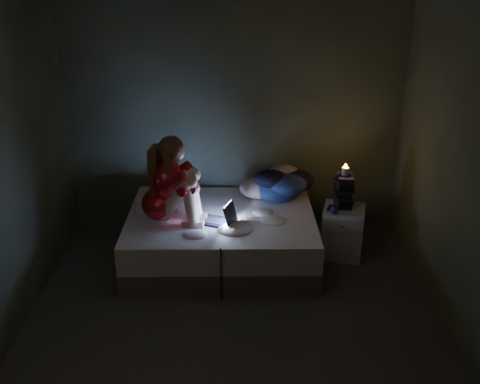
{
  "coord_description": "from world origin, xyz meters",
  "views": [
    {
      "loc": [
        0.0,
        -3.74,
        2.88
      ],
      "look_at": [
        0.05,
        1.0,
        0.8
      ],
      "focal_mm": 40.5,
      "sensor_mm": 36.0,
      "label": 1
    }
  ],
  "objects_px": {
    "bed": "(221,237)",
    "phone": "(333,209)",
    "laptop": "(217,212)",
    "candle": "(345,171)",
    "woman": "(159,179)",
    "nightstand": "(343,232)"
  },
  "relations": [
    {
      "from": "bed",
      "to": "phone",
      "type": "bearing_deg",
      "value": 1.48
    },
    {
      "from": "bed",
      "to": "phone",
      "type": "xyz_separation_m",
      "value": [
        1.12,
        0.03,
        0.29
      ]
    },
    {
      "from": "bed",
      "to": "phone",
      "type": "relative_size",
      "value": 13.22
    },
    {
      "from": "laptop",
      "to": "phone",
      "type": "relative_size",
      "value": 2.34
    },
    {
      "from": "laptop",
      "to": "candle",
      "type": "bearing_deg",
      "value": 34.23
    },
    {
      "from": "woman",
      "to": "bed",
      "type": "bearing_deg",
      "value": 19.58
    },
    {
      "from": "laptop",
      "to": "nightstand",
      "type": "bearing_deg",
      "value": 32.43
    },
    {
      "from": "bed",
      "to": "candle",
      "type": "relative_size",
      "value": 23.13
    },
    {
      "from": "laptop",
      "to": "phone",
      "type": "xyz_separation_m",
      "value": [
        1.15,
        0.2,
        -0.08
      ]
    },
    {
      "from": "woman",
      "to": "nightstand",
      "type": "height_order",
      "value": "woman"
    },
    {
      "from": "nightstand",
      "to": "candle",
      "type": "relative_size",
      "value": 6.78
    },
    {
      "from": "bed",
      "to": "laptop",
      "type": "relative_size",
      "value": 5.64
    },
    {
      "from": "nightstand",
      "to": "phone",
      "type": "bearing_deg",
      "value": -143.36
    },
    {
      "from": "woman",
      "to": "phone",
      "type": "distance_m",
      "value": 1.75
    },
    {
      "from": "woman",
      "to": "phone",
      "type": "relative_size",
      "value": 6.22
    },
    {
      "from": "laptop",
      "to": "candle",
      "type": "height_order",
      "value": "candle"
    },
    {
      "from": "candle",
      "to": "laptop",
      "type": "bearing_deg",
      "value": -167.15
    },
    {
      "from": "nightstand",
      "to": "candle",
      "type": "height_order",
      "value": "candle"
    },
    {
      "from": "phone",
      "to": "candle",
      "type": "bearing_deg",
      "value": 44.74
    },
    {
      "from": "woman",
      "to": "phone",
      "type": "bearing_deg",
      "value": 12.51
    },
    {
      "from": "woman",
      "to": "laptop",
      "type": "xyz_separation_m",
      "value": [
        0.54,
        -0.04,
        -0.32
      ]
    },
    {
      "from": "candle",
      "to": "nightstand",
      "type": "bearing_deg",
      "value": -66.56
    }
  ]
}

